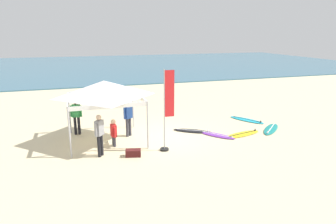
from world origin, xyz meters
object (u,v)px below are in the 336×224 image
Objects in this scene: surfboard_cyan at (247,120)px; surfboard_teal at (271,129)px; person_blue at (128,116)px; gear_bag_near_tent at (133,153)px; person_grey at (100,132)px; surfboard_black at (193,131)px; banner_flag at (167,114)px; person_green at (76,115)px; canopy_tent at (104,89)px; person_red at (114,132)px; surfboard_purple at (217,135)px; surfboard_yellow at (243,134)px.

surfboard_teal is at bearing -81.65° from surfboard_cyan.
person_blue is 2.85× the size of gear_bag_near_tent.
surfboard_black is at bearing 20.34° from person_grey.
banner_flag reaches higher than person_grey.
surfboard_cyan is 9.16m from person_green.
person_green is (-1.25, 1.24, -1.40)m from canopy_tent.
person_blue and person_green have the same top height.
banner_flag is (-5.57, -2.80, 1.54)m from surfboard_cyan.
person_red is at bearing -75.33° from canopy_tent.
surfboard_purple is at bearing -2.03° from person_red.
surfboard_teal is 9.67m from person_green.
canopy_tent is 1.71× the size of surfboard_black.
surfboard_black is 1.11× the size of person_blue.
gear_bag_near_tent reaches higher than surfboard_yellow.
banner_flag is at bearing -28.89° from person_red.
canopy_tent reaches higher than surfboard_cyan.
surfboard_black is 1.11× the size of person_grey.
surfboard_yellow is at bearing -18.00° from person_green.
surfboard_purple is 1.02× the size of person_blue.
person_green is at bearing 177.46° from surfboard_cyan.
person_grey is (-4.65, -1.72, 0.95)m from surfboard_black.
person_green is at bearing 135.40° from canopy_tent.
banner_flag is at bearing -4.02° from person_grey.
canopy_tent is at bearing 173.15° from surfboard_teal.
surfboard_teal is at bearing 8.20° from surfboard_yellow.
person_red is at bearing 177.97° from surfboard_purple.
person_grey is (-1.50, -2.03, 0.00)m from person_blue.
person_blue reaches higher than surfboard_black.
surfboard_teal is 7.22m from person_blue.
surfboard_yellow is 8.04m from person_green.
surfboard_teal is 1.11× the size of person_blue.
person_red is 2.52m from banner_flag.
surfboard_purple is 2.92× the size of gear_bag_near_tent.
gear_bag_near_tent is (-7.32, -1.22, 0.10)m from surfboard_teal.
surfboard_cyan is 1.83m from surfboard_teal.
canopy_tent reaches higher than person_green.
surfboard_black is 5.69m from person_green.
person_grey is 1.55m from gear_bag_near_tent.
surfboard_purple and surfboard_yellow have the same top height.
person_green is 4.80m from banner_flag.
surfboard_teal is 3.17× the size of gear_bag_near_tent.
person_grey is 1.43× the size of person_red.
canopy_tent is at bearing -44.60° from person_green.
person_green is at bearing 162.00° from surfboard_yellow.
person_red reaches higher than surfboard_cyan.
person_grey is (-0.44, -1.78, -1.40)m from canopy_tent.
surfboard_teal is 0.56× the size of banner_flag.
banner_flag is (2.27, -1.97, -0.81)m from canopy_tent.
gear_bag_near_tent is at bearing -171.22° from banner_flag.
surfboard_black is at bearing 151.11° from surfboard_yellow.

